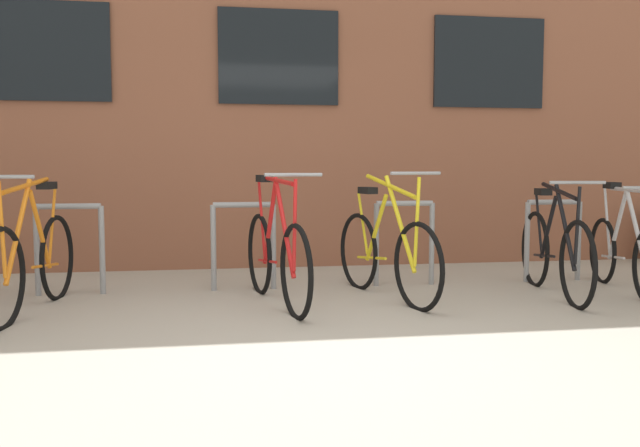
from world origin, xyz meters
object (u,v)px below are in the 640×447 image
bicycle_yellow (386,253)px  bicycle_silver (624,251)px  bicycle_black (554,251)px  bicycle_red (276,255)px  bicycle_orange (32,261)px

bicycle_yellow → bicycle_silver: size_ratio=1.03×
bicycle_black → bicycle_silver: (0.69, 0.05, -0.02)m
bicycle_black → bicycle_red: bearing=179.5°
bicycle_orange → bicycle_silver: (4.97, 0.03, -0.03)m
bicycle_orange → bicycle_yellow: bearing=2.1°
bicycle_red → bicycle_black: size_ratio=1.02×
bicycle_red → bicycle_black: 2.41m
bicycle_orange → bicycle_yellow: 2.81m
bicycle_black → bicycle_silver: 0.70m
bicycle_orange → bicycle_red: bearing=-0.0°
bicycle_red → bicycle_orange: 1.86m
bicycle_red → bicycle_silver: bicycle_red is taller
bicycle_silver → bicycle_orange: bearing=-179.7°
bicycle_orange → bicycle_black: bicycle_orange is taller
bicycle_orange → bicycle_yellow: (2.81, 0.10, -0.01)m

